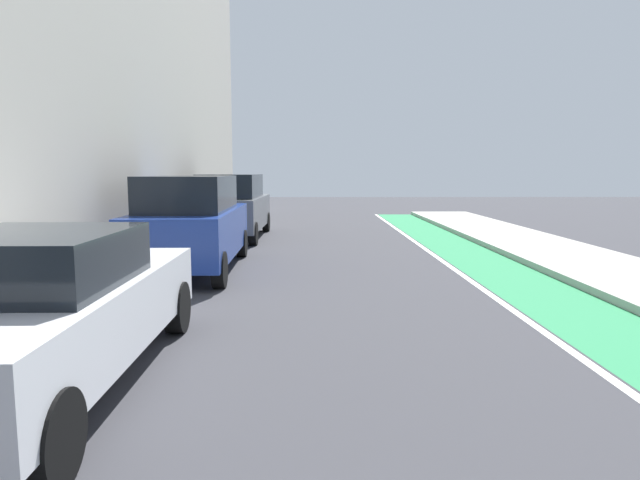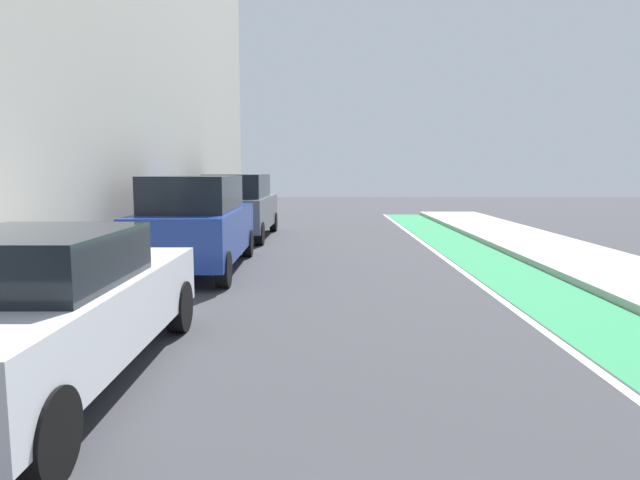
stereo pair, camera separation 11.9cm
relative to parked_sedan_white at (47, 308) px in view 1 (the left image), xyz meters
The scene contains 6 objects.
ground_plane 4.10m from the parked_sedan_white, 39.86° to the left, with size 75.08×75.08×0.00m, color #38383D.
bike_lane_paint 7.93m from the parked_sedan_white, 35.46° to the left, with size 1.60×34.13×0.00m, color #2D8451.
lane_divider_stripe 7.22m from the parked_sedan_white, 39.63° to the left, with size 0.12×34.13×0.00m, color white.
parked_sedan_white is the anchor object (origin of this frame).
parked_suv_blue 6.34m from the parked_sedan_white, 89.99° to the left, with size 1.95×4.82×1.98m.
parked_suv_gray 12.15m from the parked_sedan_white, 90.01° to the left, with size 1.99×4.82×1.98m.
Camera 1 is at (-0.54, 5.28, 2.07)m, focal length 31.28 mm.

